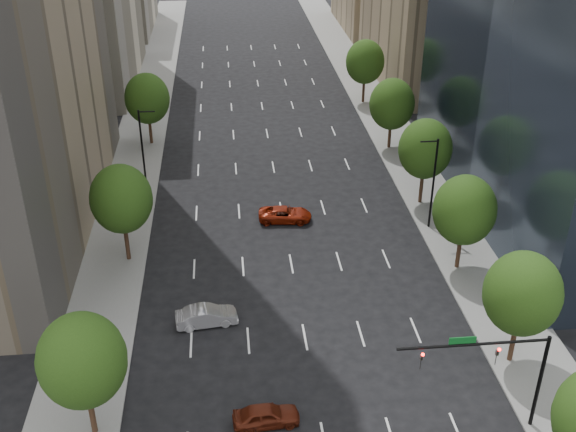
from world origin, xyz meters
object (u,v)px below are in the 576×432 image
object	(u,v)px
traffic_signal	(504,364)
car_silver	(207,316)
car_maroon	(266,415)
car_red_far	(285,214)

from	to	relation	value
traffic_signal	car_silver	bearing A→B (deg)	145.35
car_maroon	car_silver	bearing A→B (deg)	15.63
car_silver	car_red_far	distance (m)	17.08
car_maroon	car_silver	distance (m)	11.18
traffic_signal	car_maroon	size ratio (longest dim) A/B	2.18
traffic_signal	car_red_far	size ratio (longest dim) A/B	1.80
car_maroon	car_red_far	distance (m)	26.18
traffic_signal	car_silver	xyz separation A→B (m)	(-17.71, 12.24, -4.41)
car_maroon	car_red_far	world-z (taller)	car_maroon
car_silver	car_red_far	bearing A→B (deg)	-33.11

